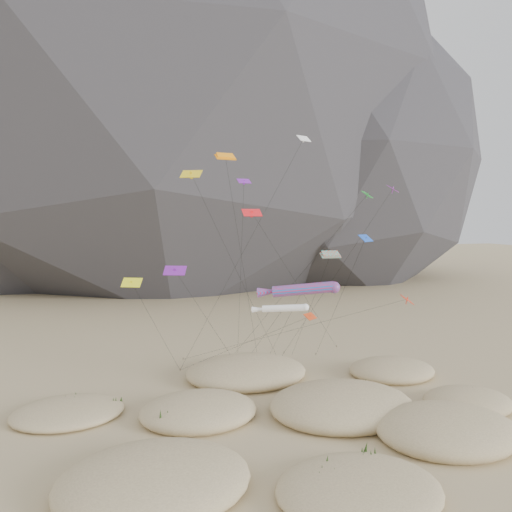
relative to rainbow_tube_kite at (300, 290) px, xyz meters
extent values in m
plane|color=#CCB789|center=(-1.49, -9.56, -11.76)|extent=(500.00, 500.00, 0.00)
ellipsoid|color=black|center=(6.51, 105.44, 48.24)|extent=(191.54, 147.29, 156.00)
ellipsoid|color=#2B2B30|center=(-38.49, 113.44, 32.24)|extent=(136.20, 127.83, 116.00)
ellipsoid|color=black|center=(54.51, 100.44, 26.24)|extent=(130.55, 126.41, 100.00)
ellipsoid|color=#CCB789|center=(-17.78, -15.17, -11.02)|extent=(14.24, 12.11, 3.32)
ellipsoid|color=#CCB789|center=(-3.98, -20.39, -11.27)|extent=(12.23, 10.40, 2.20)
ellipsoid|color=#CCB789|center=(8.24, -14.45, -11.00)|extent=(13.11, 11.15, 3.40)
ellipsoid|color=#CCB789|center=(-12.12, -3.15, -11.12)|extent=(11.71, 9.95, 2.88)
ellipsoid|color=#CCB789|center=(1.90, -6.42, -10.97)|extent=(14.95, 12.71, 3.52)
ellipsoid|color=#CCB789|center=(15.15, -9.09, -11.22)|extent=(9.42, 8.01, 2.43)
ellipsoid|color=#CCB789|center=(-4.15, 6.99, -11.02)|extent=(14.93, 12.69, 3.30)
ellipsoid|color=#CCB789|center=(13.59, 2.56, -11.18)|extent=(10.87, 9.24, 2.59)
ellipsoid|color=#CCB789|center=(-24.45, 1.11, -11.34)|extent=(10.94, 9.30, 1.88)
ellipsoid|color=black|center=(-20.48, -16.53, -10.86)|extent=(3.00, 2.57, 0.90)
ellipsoid|color=black|center=(-15.87, -14.00, -10.96)|extent=(2.02, 1.73, 0.60)
ellipsoid|color=black|center=(-5.01, -18.58, -11.16)|extent=(2.70, 2.31, 0.81)
ellipsoid|color=black|center=(-1.32, -16.69, -11.26)|extent=(2.08, 1.78, 0.62)
ellipsoid|color=black|center=(7.10, -14.17, -10.76)|extent=(3.09, 2.65, 0.93)
ellipsoid|color=black|center=(5.21, -14.18, -10.96)|extent=(2.29, 1.96, 0.69)
ellipsoid|color=black|center=(-14.49, -4.50, -10.96)|extent=(3.13, 2.68, 0.94)
ellipsoid|color=black|center=(-11.24, -2.88, -11.06)|extent=(2.10, 1.80, 0.63)
ellipsoid|color=black|center=(2.28, -4.30, -10.66)|extent=(3.42, 2.92, 1.03)
ellipsoid|color=black|center=(5.14, -4.62, -10.76)|extent=(2.74, 2.34, 0.82)
ellipsoid|color=black|center=(0.59, -7.13, -10.86)|extent=(2.33, 1.99, 0.70)
ellipsoid|color=black|center=(15.91, -8.82, -11.16)|extent=(2.23, 1.91, 0.67)
ellipsoid|color=black|center=(-2.31, 7.51, -10.76)|extent=(3.09, 2.65, 0.93)
ellipsoid|color=black|center=(-0.65, 4.91, -10.86)|extent=(2.69, 2.30, 0.81)
ellipsoid|color=black|center=(12.81, 4.06, -11.06)|extent=(2.00, 1.71, 0.60)
ellipsoid|color=black|center=(10.37, 1.51, -11.16)|extent=(2.39, 2.04, 0.72)
ellipsoid|color=black|center=(-24.35, 3.36, -11.26)|extent=(2.01, 1.72, 0.60)
ellipsoid|color=black|center=(-20.41, 1.76, -11.36)|extent=(2.17, 1.86, 0.65)
cylinder|color=#3F2D1E|center=(-3.85, 12.22, -11.61)|extent=(0.08, 0.08, 0.30)
cylinder|color=#3F2D1E|center=(-4.22, 14.91, -11.61)|extent=(0.08, 0.08, 0.30)
cylinder|color=#3F2D1E|center=(2.14, 12.46, -11.61)|extent=(0.08, 0.08, 0.30)
cylinder|color=#3F2D1E|center=(4.19, 15.81, -11.61)|extent=(0.08, 0.08, 0.30)
cylinder|color=#3F2D1E|center=(8.23, 13.59, -11.61)|extent=(0.08, 0.08, 0.30)
cylinder|color=#3F2D1E|center=(-10.29, 17.10, -11.61)|extent=(0.08, 0.08, 0.30)
cylinder|color=#3F2D1E|center=(13.01, 16.50, -11.61)|extent=(0.08, 0.08, 0.30)
cylinder|color=#3F2D1E|center=(-11.48, 12.32, -11.61)|extent=(0.08, 0.08, 0.30)
cylinder|color=#E51841|center=(0.29, -0.14, 0.04)|extent=(6.76, 3.98, 1.94)
sphere|color=#E51841|center=(3.37, -1.54, 0.31)|extent=(1.30, 1.30, 1.30)
cone|color=#E51841|center=(-3.10, 1.41, -0.30)|extent=(3.02, 2.18, 1.39)
cylinder|color=black|center=(0.10, 5.85, -5.86)|extent=(0.41, 11.98, 11.82)
cylinder|color=white|center=(-3.31, -3.58, -1.26)|extent=(4.21, 2.83, 1.01)
sphere|color=white|center=(-1.40, -4.68, -1.08)|extent=(0.74, 0.74, 0.74)
cone|color=white|center=(-5.41, -2.37, -1.48)|extent=(1.88, 1.45, 0.76)
cylinder|color=black|center=(-2.73, 5.12, -6.51)|extent=(1.18, 17.42, 10.53)
cube|color=orange|center=(-6.58, 7.35, 15.05)|extent=(2.54, 1.30, 0.73)
cube|color=orange|center=(-6.58, 7.35, 15.23)|extent=(2.15, 1.03, 0.71)
cylinder|color=black|center=(-3.21, 11.64, 1.64)|extent=(6.79, 8.62, 26.82)
cube|color=#FA351A|center=(3.51, -0.26, 3.74)|extent=(2.32, 1.10, 0.63)
cube|color=#FA351A|center=(3.51, -0.26, 3.95)|extent=(1.97, 0.88, 0.62)
cylinder|color=black|center=(4.23, 7.20, -4.01)|extent=(1.47, 14.94, 15.52)
cube|color=#FF2B0D|center=(11.73, -2.93, -1.22)|extent=(2.14, 2.69, 0.87)
cube|color=#FF2B0D|center=(11.73, -2.93, -1.37)|extent=(0.34, 0.36, 0.82)
cylinder|color=black|center=(0.72, 7.08, -6.47)|extent=(22.04, 20.04, 10.51)
cube|color=yellow|center=(-11.30, 4.02, 12.70)|extent=(2.53, 2.13, 0.91)
cube|color=yellow|center=(-11.30, 4.02, 12.55)|extent=(0.38, 0.39, 0.77)
cylinder|color=black|center=(-4.58, 8.24, 0.49)|extent=(13.46, 8.48, 24.42)
cube|color=purple|center=(-4.99, 5.00, 12.12)|extent=(1.65, 1.02, 0.58)
cube|color=purple|center=(-4.99, 5.00, 11.97)|extent=(0.21, 0.20, 0.54)
cylinder|color=black|center=(-4.42, 8.61, 0.20)|extent=(1.17, 7.25, 23.85)
cube|color=blue|center=(7.03, -1.78, 5.67)|extent=(2.12, 1.81, 0.78)
cube|color=blue|center=(7.03, -1.78, 5.52)|extent=(0.33, 0.34, 0.64)
cylinder|color=black|center=(7.63, 5.90, -3.02)|extent=(1.22, 15.40, 17.40)
cube|color=red|center=(0.22, -2.26, -2.57)|extent=(1.73, 1.54, 0.60)
cube|color=red|center=(0.22, -2.26, -2.72)|extent=(0.26, 0.25, 0.53)
cylinder|color=black|center=(-5.63, 5.03, -7.14)|extent=(11.73, 14.61, 9.17)
cube|color=white|center=(2.53, 5.24, 17.33)|extent=(1.90, 1.39, 0.76)
cube|color=white|center=(2.53, 5.24, 17.18)|extent=(0.29, 0.32, 0.57)
cylinder|color=black|center=(-4.48, 8.78, 2.81)|extent=(14.05, 7.12, 29.06)
cube|color=green|center=(10.90, 4.67, 10.76)|extent=(2.35, 2.47, 0.87)
cube|color=green|center=(10.90, 4.67, 10.61)|extent=(0.37, 0.38, 0.77)
cylinder|color=black|center=(3.34, 9.79, -0.48)|extent=(15.15, 10.27, 22.49)
cube|color=#771BA0|center=(-13.60, 1.38, 2.43)|extent=(2.56, 1.93, 0.90)
cube|color=#771BA0|center=(-13.60, 1.38, 2.28)|extent=(0.36, 0.36, 0.78)
cylinder|color=black|center=(-8.72, 6.80, -4.64)|extent=(9.78, 10.88, 14.16)
cube|color=red|center=(-5.49, 0.36, 8.47)|extent=(2.08, 1.09, 0.80)
cube|color=red|center=(-5.49, 0.36, 8.32)|extent=(0.25, 0.25, 0.70)
cylinder|color=black|center=(3.76, 8.43, -1.62)|extent=(18.52, 16.17, 20.21)
cube|color=#F1F319|center=(-17.90, 3.18, 1.11)|extent=(2.32, 1.80, 0.90)
cube|color=#F1F319|center=(-17.90, 3.18, 0.96)|extent=(0.36, 0.39, 0.69)
cylinder|color=black|center=(-14.69, 7.75, -5.30)|extent=(6.45, 9.17, 12.84)
cube|color=purple|center=(12.83, 2.05, 11.39)|extent=(2.56, 2.77, 0.84)
cube|color=purple|center=(12.83, 2.05, 11.24)|extent=(0.35, 0.36, 0.85)
cylinder|color=black|center=(7.48, 7.26, -0.16)|extent=(10.73, 10.44, 23.11)
camera|label=1|loc=(-21.31, -50.49, 8.15)|focal=35.00mm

